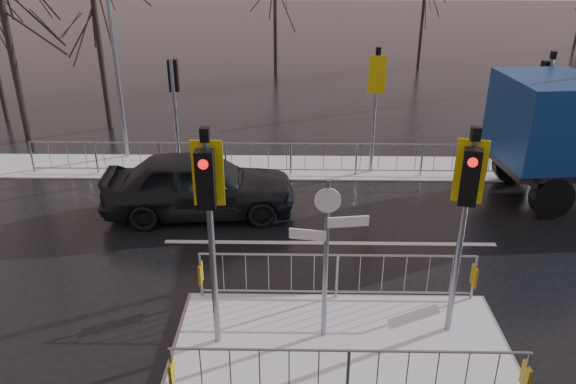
{
  "coord_description": "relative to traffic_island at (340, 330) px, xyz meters",
  "views": [
    {
      "loc": [
        -0.8,
        -8.02,
        6.77
      ],
      "look_at": [
        -0.99,
        2.82,
        1.8
      ],
      "focal_mm": 35.0,
      "sensor_mm": 36.0,
      "label": 1
    }
  ],
  "objects": [
    {
      "name": "ground",
      "position": [
        0.01,
        -0.01,
        -0.39
      ],
      "size": [
        120.0,
        120.0,
        0.0
      ],
      "primitive_type": "plane",
      "color": "black",
      "rests_on": "ground"
    },
    {
      "name": "snow_verge",
      "position": [
        0.01,
        8.59,
        -0.37
      ],
      "size": [
        30.0,
        2.0,
        0.04
      ],
      "primitive_type": "cube",
      "color": "white",
      "rests_on": "ground"
    },
    {
      "name": "lane_markings",
      "position": [
        0.01,
        -0.34,
        -0.39
      ],
      "size": [
        8.0,
        11.38,
        0.01
      ],
      "color": "silver",
      "rests_on": "ground"
    },
    {
      "name": "traffic_island",
      "position": [
        0.0,
        0.0,
        0.0
      ],
      "size": [
        6.0,
        3.04,
        4.15
      ],
      "color": "slate",
      "rests_on": "ground"
    },
    {
      "name": "far_kerb_fixtures",
      "position": [
        0.31,
        8.08,
        0.63
      ],
      "size": [
        18.0,
        0.65,
        3.83
      ],
      "color": "gray",
      "rests_on": "ground"
    },
    {
      "name": "car_far_lane",
      "position": [
        -3.35,
        5.34,
        0.46
      ],
      "size": [
        5.13,
        2.4,
        1.7
      ],
      "primitive_type": "imported",
      "rotation": [
        0.0,
        0.0,
        1.65
      ],
      "color": "black",
      "rests_on": "ground"
    },
    {
      "name": "street_lamp_left",
      "position": [
        -6.42,
        9.49,
        4.1
      ],
      "size": [
        1.25,
        0.18,
        8.2
      ],
      "color": "gray",
      "rests_on": "ground"
    }
  ]
}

